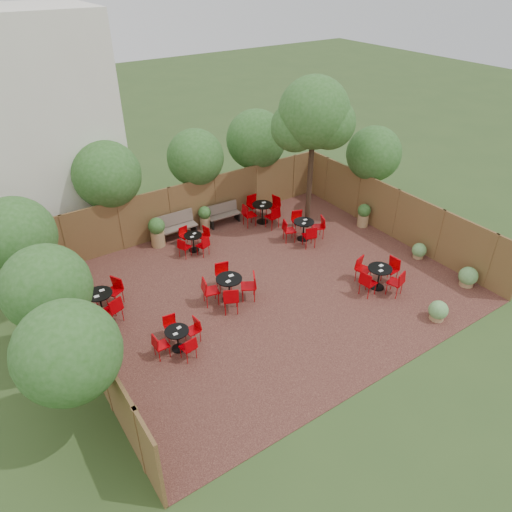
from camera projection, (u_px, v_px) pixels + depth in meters
ground at (267, 287)px, 15.87m from camera, size 80.00×80.00×0.00m
courtyard_paving at (267, 287)px, 15.86m from camera, size 12.00×10.00×0.02m
fence_back at (194, 205)px, 18.82m from camera, size 12.00×0.08×2.00m
fence_left at (81, 332)px, 12.49m from camera, size 0.08×10.00×2.00m
fence_right at (395, 214)px, 18.18m from camera, size 0.08×10.00×2.00m
neighbour_building at (39, 131)px, 17.17m from camera, size 5.00×4.00×8.00m
overhang_foliage at (178, 190)px, 15.97m from camera, size 15.48×10.65×2.53m
courtyard_tree at (314, 118)px, 16.97m from camera, size 2.75×2.65×5.90m
park_bench_left at (175, 226)px, 18.31m from camera, size 1.64×0.55×1.00m
park_bench_right at (223, 214)px, 19.36m from camera, size 1.40×0.52×0.85m
bistro_tables at (245, 262)px, 16.32m from camera, size 9.65×7.54×0.94m
planters at (181, 232)px, 17.78m from camera, size 11.86×4.01×1.15m
low_shrubs at (445, 281)px, 15.63m from camera, size 2.87×3.18×0.67m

